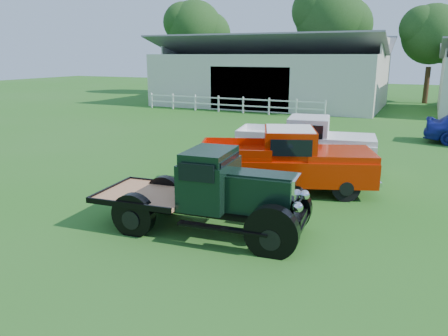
% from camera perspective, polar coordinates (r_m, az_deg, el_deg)
% --- Properties ---
extents(ground, '(120.00, 120.00, 0.00)m').
position_cam_1_polar(ground, '(11.78, -3.36, -6.19)').
color(ground, '#226816').
extents(shed_left, '(18.80, 10.20, 5.60)m').
position_cam_1_polar(shed_left, '(37.75, 6.11, 12.43)').
color(shed_left, beige).
rests_on(shed_left, ground).
extents(fence_rail, '(14.20, 0.16, 1.20)m').
position_cam_1_polar(fence_rail, '(32.70, 0.87, 8.32)').
color(fence_rail, white).
rests_on(fence_rail, ground).
extents(tree_a, '(6.30, 6.30, 10.50)m').
position_cam_1_polar(tree_a, '(48.61, -3.80, 15.83)').
color(tree_a, '#18380F').
rests_on(tree_a, ground).
extents(tree_b, '(6.90, 6.90, 11.50)m').
position_cam_1_polar(tree_b, '(44.68, 13.51, 16.23)').
color(tree_b, '#18380F').
rests_on(tree_b, ground).
extents(tree_c, '(5.40, 5.40, 9.00)m').
position_cam_1_polar(tree_c, '(42.68, 25.36, 13.68)').
color(tree_c, '#18380F').
rests_on(tree_c, ground).
extents(vintage_flatbed, '(5.28, 2.48, 2.03)m').
position_cam_1_polar(vintage_flatbed, '(10.44, -2.38, -3.02)').
color(vintage_flatbed, black).
rests_on(vintage_flatbed, ground).
extents(red_pickup, '(5.92, 3.90, 2.02)m').
position_cam_1_polar(red_pickup, '(13.71, 7.99, 1.10)').
color(red_pickup, '#BC1F03').
rests_on(red_pickup, ground).
extents(white_pickup, '(5.49, 2.87, 1.92)m').
position_cam_1_polar(white_pickup, '(16.60, 10.54, 3.19)').
color(white_pickup, white).
rests_on(white_pickup, ground).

